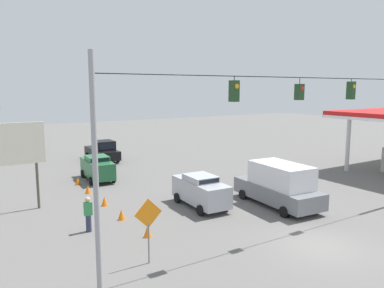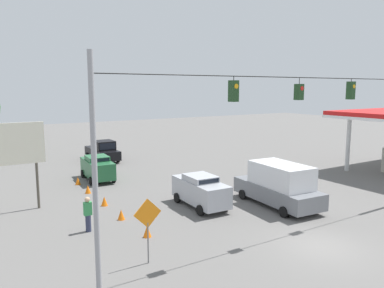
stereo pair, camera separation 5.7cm
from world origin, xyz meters
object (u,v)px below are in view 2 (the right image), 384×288
object	(u,v)px
traffic_cone_fourth	(88,189)
work_zone_sign	(148,218)
pedestrian	(88,214)
traffic_cone_nearest	(147,231)
sedan_green_withflow_far	(97,167)
overhead_signal_span	(298,131)
traffic_cone_second	(121,215)
roadside_billboard	(12,149)
pickup_truck_black_withflow_deep	(103,151)
box_truck_grey_crossing_near	(279,185)
traffic_cone_third	(104,201)
sedan_silver_withflow_mid	(200,190)
traffic_cone_fifth	(78,181)

from	to	relation	value
traffic_cone_fourth	work_zone_sign	size ratio (longest dim) A/B	0.21
traffic_cone_fourth	pedestrian	xyz separation A→B (m)	(2.10, 7.09, 0.65)
pedestrian	traffic_cone_nearest	bearing A→B (deg)	134.82
sedan_green_withflow_far	overhead_signal_span	bearing A→B (deg)	106.15
traffic_cone_second	roadside_billboard	xyz separation A→B (m)	(4.83, -4.70, 3.51)
pickup_truck_black_withflow_deep	box_truck_grey_crossing_near	xyz separation A→B (m)	(-4.50, 20.37, 0.37)
sedan_green_withflow_far	traffic_cone_third	world-z (taller)	sedan_green_withflow_far
sedan_silver_withflow_mid	traffic_cone_second	bearing A→B (deg)	-4.47
traffic_cone_nearest	traffic_cone_fifth	bearing A→B (deg)	-89.47
work_zone_sign	pickup_truck_black_withflow_deep	bearing A→B (deg)	-104.31
sedan_green_withflow_far	pedestrian	size ratio (longest dim) A/B	2.43
sedan_silver_withflow_mid	traffic_cone_fourth	xyz separation A→B (m)	(5.11, -6.73, -0.75)
traffic_cone_second	box_truck_grey_crossing_near	bearing A→B (deg)	163.21
traffic_cone_third	pedestrian	xyz separation A→B (m)	(2.14, 3.73, 0.65)
sedan_silver_withflow_mid	pickup_truck_black_withflow_deep	bearing A→B (deg)	-89.38
sedan_silver_withflow_mid	traffic_cone_second	distance (m)	5.18
traffic_cone_nearest	roadside_billboard	bearing A→B (deg)	-57.12
roadside_billboard	sedan_green_withflow_far	bearing A→B (deg)	-142.55
traffic_cone_third	work_zone_sign	xyz separation A→B (m)	(1.04, 8.61, 1.69)
traffic_cone_fifth	traffic_cone_third	bearing A→B (deg)	89.75
traffic_cone_fourth	work_zone_sign	bearing A→B (deg)	85.24
sedan_green_withflow_far	box_truck_grey_crossing_near	world-z (taller)	box_truck_grey_crossing_near
sedan_green_withflow_far	sedan_silver_withflow_mid	distance (m)	10.72
pickup_truck_black_withflow_deep	traffic_cone_fourth	bearing A→B (deg)	66.30
sedan_green_withflow_far	traffic_cone_fourth	distance (m)	4.01
traffic_cone_fifth	pedestrian	size ratio (longest dim) A/B	0.32
traffic_cone_second	traffic_cone_fifth	bearing A→B (deg)	-90.41
pickup_truck_black_withflow_deep	work_zone_sign	bearing A→B (deg)	75.69
sedan_green_withflow_far	traffic_cone_second	size ratio (longest dim) A/B	7.48
traffic_cone_fifth	pickup_truck_black_withflow_deep	bearing A→B (deg)	-120.04
traffic_cone_fourth	roadside_billboard	world-z (taller)	roadside_billboard
box_truck_grey_crossing_near	work_zone_sign	bearing A→B (deg)	15.05
sedan_silver_withflow_mid	traffic_cone_nearest	world-z (taller)	sedan_silver_withflow_mid
traffic_cone_nearest	traffic_cone_fourth	xyz separation A→B (m)	(0.18, -9.38, 0.00)
traffic_cone_third	traffic_cone_nearest	bearing A→B (deg)	91.33
pickup_truck_black_withflow_deep	pedestrian	distance (m)	19.58
sedan_green_withflow_far	pedestrian	world-z (taller)	sedan_green_withflow_far
box_truck_grey_crossing_near	traffic_cone_third	xyz separation A→B (m)	(9.38, -5.81, -1.05)
sedan_green_withflow_far	traffic_cone_third	distance (m)	7.12
sedan_green_withflow_far	pickup_truck_black_withflow_deep	world-z (taller)	pickup_truck_black_withflow_deep
traffic_cone_third	sedan_green_withflow_far	bearing A→B (deg)	-104.87
roadside_billboard	pickup_truck_black_withflow_deep	bearing A→B (deg)	-127.20
traffic_cone_second	work_zone_sign	xyz separation A→B (m)	(1.00, 5.64, 1.69)
traffic_cone_nearest	traffic_cone_fourth	size ratio (longest dim) A/B	1.00
pickup_truck_black_withflow_deep	traffic_cone_fourth	xyz separation A→B (m)	(4.91, 11.20, -0.68)
overhead_signal_span	traffic_cone_fifth	xyz separation A→B (m)	(6.58, -15.85, -5.01)
traffic_cone_second	sedan_silver_withflow_mid	bearing A→B (deg)	175.53
traffic_cone_nearest	traffic_cone_second	size ratio (longest dim) A/B	1.00
box_truck_grey_crossing_near	sedan_silver_withflow_mid	distance (m)	4.96
overhead_signal_span	pedestrian	xyz separation A→B (m)	(8.74, -5.95, -4.36)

